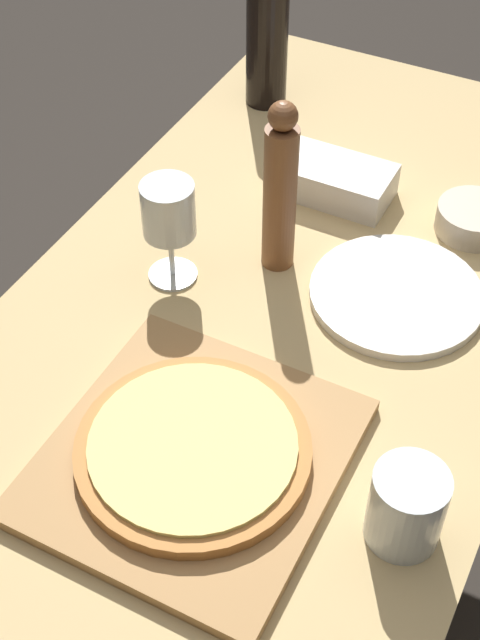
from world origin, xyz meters
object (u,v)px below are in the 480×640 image
pepper_mill (280,191)px  small_bowl (473,219)px  pizza (193,449)px  wine_bottle (267,32)px  wine_glass (169,214)px

pepper_mill → small_bowl: 0.33m
pepper_mill → small_bowl: (0.23, 0.20, -0.11)m
pizza → small_bowl: 0.60m
pizza → small_bowl: size_ratio=2.47×
pepper_mill → small_bowl: pepper_mill is taller
pizza → wine_bottle: wine_bottle is taller
pizza → small_bowl: (0.16, 0.57, -0.01)m
wine_bottle → pepper_mill: wine_bottle is taller
wine_bottle → pizza: bearing=-70.0°
pizza → wine_glass: wine_glass is taller
wine_bottle → wine_glass: wine_bottle is taller
pizza → wine_bottle: bearing=110.0°
small_bowl → pepper_mill: bearing=-139.0°
pepper_mill → small_bowl: size_ratio=2.37×
wine_glass → small_bowl: size_ratio=1.43×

